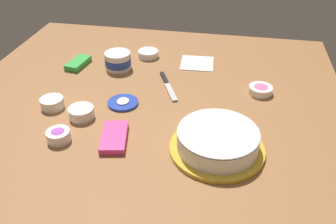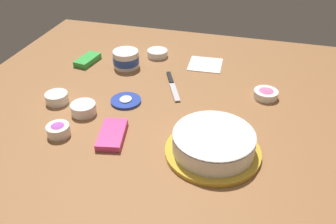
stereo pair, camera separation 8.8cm
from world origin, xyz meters
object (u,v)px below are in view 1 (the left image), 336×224
Objects in this scene: frosting_tub_lid at (123,103)px; sprinkle_bowl_rainbow at (58,135)px; sprinkle_bowl_pink at (261,89)px; spreading_knife at (167,83)px; frosted_cake at (218,140)px; frosting_tub at (118,60)px; candy_box_upper at (78,63)px; paper_napkin at (197,63)px; sprinkle_bowl_yellow at (148,54)px; sprinkle_bowl_orange at (81,112)px; sprinkle_bowl_green at (52,103)px; candy_box_lower at (114,137)px.

sprinkle_bowl_rainbow is at bearing -30.11° from frosting_tub_lid.
sprinkle_bowl_pink reaches higher than frosting_tub_lid.
spreading_knife is 0.52m from sprinkle_bowl_rainbow.
frosted_cake is at bearing 61.25° from frosting_tub_lid.
frosted_cake is at bearing 44.31° from frosting_tub.
candy_box_upper reaches higher than paper_napkin.
sprinkle_bowl_orange is (0.54, -0.12, 0.00)m from sprinkle_bowl_yellow.
frosted_cake is at bearing 94.94° from sprinkle_bowl_rainbow.
frosting_tub reaches higher than sprinkle_bowl_orange.
spreading_knife is 0.28m from sprinkle_bowl_yellow.
paper_napkin is at bearing 149.22° from sprinkle_bowl_rainbow.
sprinkle_bowl_green reaches higher than sprinkle_bowl_yellow.
frosted_cake is 0.46m from spreading_knife.
candy_box_upper reaches higher than candy_box_lower.
spreading_knife is at bearing -89.91° from sprinkle_bowl_pink.
sprinkle_bowl_green is 0.33m from candy_box_lower.
sprinkle_bowl_yellow is 0.65× the size of paper_napkin.
candy_box_upper is at bearing -164.32° from sprinkle_bowl_rainbow.
frosting_tub_lid is 0.88× the size of candy_box_upper.
sprinkle_bowl_green is at bearing -27.45° from sprinkle_bowl_yellow.
sprinkle_bowl_pink is 1.09× the size of sprinkle_bowl_green.
sprinkle_bowl_orange is at bearing -12.92° from sprinkle_bowl_yellow.
sprinkle_bowl_yellow is at bearing 167.08° from sprinkle_bowl_orange.
paper_napkin is at bearing 148.81° from frosting_tub_lid.
sprinkle_bowl_orange is (0.40, -0.02, -0.02)m from frosting_tub.
candy_box_upper is at bearing -102.60° from spreading_knife.
frosting_tub_lid is 1.21× the size of sprinkle_bowl_yellow.
frosting_tub_lid is 0.29m from sprinkle_bowl_rainbow.
sprinkle_bowl_green reaches higher than paper_napkin.
candy_box_lower is 1.18× the size of candy_box_upper.
sprinkle_bowl_rainbow is at bearing -9.60° from sprinkle_bowl_orange.
spreading_knife is at bearing 154.20° from candy_box_lower.
sprinkle_bowl_orange is at bearing -41.89° from spreading_knife.
spreading_knife is 2.41× the size of sprinkle_bowl_orange.
spreading_knife is at bearing 138.11° from sprinkle_bowl_orange.
spreading_knife is 2.82× the size of sprinkle_bowl_rainbow.
sprinkle_bowl_green is 0.58× the size of paper_napkin.
sprinkle_bowl_orange is 0.63m from paper_napkin.
sprinkle_bowl_yellow is 0.24m from paper_napkin.
frosted_cake is 2.60× the size of frosting_tub.
sprinkle_bowl_yellow is at bearing 125.66° from candy_box_upper.
frosting_tub is 1.50× the size of sprinkle_bowl_rainbow.
sprinkle_bowl_rainbow is at bearing -4.38° from frosting_tub.
candy_box_lower is at bearing 101.00° from sprinkle_bowl_rainbow.
candy_box_upper is at bearing -77.21° from paper_napkin.
frosting_tub_lid is at bearing -70.89° from sprinkle_bowl_pink.
candy_box_lower is at bearing -88.32° from frosted_cake.
sprinkle_bowl_rainbow is (0.25, -0.15, 0.02)m from frosting_tub_lid.
sprinkle_bowl_orange reaches higher than sprinkle_bowl_green.
paper_napkin is (-0.62, 0.21, -0.01)m from candy_box_lower.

